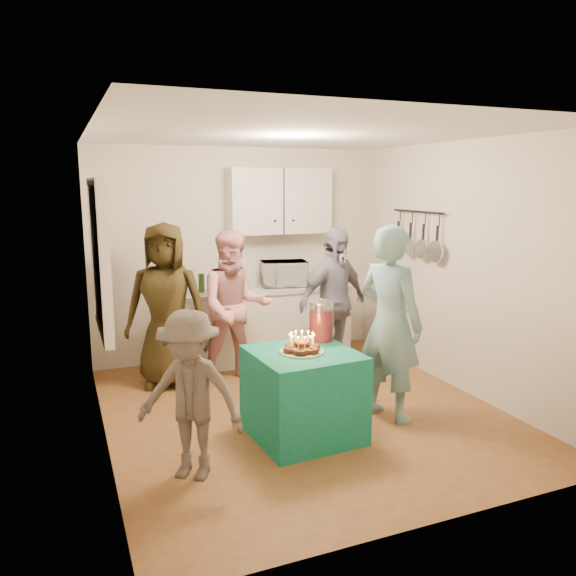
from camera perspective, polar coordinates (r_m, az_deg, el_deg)
name	(u,v)px	position (r m, az deg, el deg)	size (l,w,h in m)	color
floor	(302,411)	(5.56, 1.40, -12.37)	(4.00, 4.00, 0.00)	brown
ceiling	(303,133)	(5.13, 1.54, 15.43)	(4.00, 4.00, 0.00)	white
back_wall	(238,254)	(7.05, -5.11, 3.48)	(3.60, 3.60, 0.00)	silver
left_wall	(98,293)	(4.77, -18.75, -0.45)	(4.00, 4.00, 0.00)	silver
right_wall	(460,268)	(6.13, 17.06, 2.00)	(4.00, 4.00, 0.00)	silver
window_night	(97,257)	(5.03, -18.81, 2.98)	(0.04, 1.00, 1.20)	black
counter	(262,325)	(6.99, -2.69, -3.81)	(2.20, 0.58, 0.86)	white
countertop	(261,289)	(6.89, -2.72, -0.14)	(2.24, 0.62, 0.05)	beige
upper_cabinet	(279,201)	(7.02, -0.88, 8.82)	(1.30, 0.30, 0.80)	white
pot_rack	(415,234)	(6.60, 12.82, 5.40)	(0.12, 1.00, 0.60)	black
microwave	(284,274)	(6.96, -0.41, 1.48)	(0.56, 0.38, 0.31)	white
party_table	(303,394)	(4.92, 1.56, -10.72)	(0.85, 0.85, 0.76)	#127B5D
donut_cake	(302,342)	(4.74, 1.41, -5.52)	(0.38, 0.38, 0.18)	#381C0C
punch_jar	(321,322)	(5.10, 3.40, -3.47)	(0.22, 0.22, 0.34)	red
man_birthday	(390,323)	(5.22, 10.31, -3.55)	(0.66, 0.43, 1.81)	#7BA7B3
woman_back_left	(166,305)	(6.13, -12.28, -1.73)	(0.87, 0.56, 1.77)	#504017
woman_back_center	(235,308)	(6.11, -5.38, -1.99)	(0.82, 0.64, 1.68)	#D77080
woman_back_right	(333,303)	(6.33, 4.63, -1.49)	(0.99, 0.41, 1.69)	#111036
child_near_left	(190,395)	(4.24, -9.91, -10.69)	(0.83, 0.47, 1.28)	#4D423D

